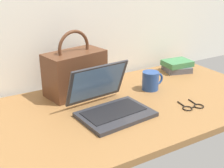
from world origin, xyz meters
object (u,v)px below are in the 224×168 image
(handbag, at_px, (75,72))
(book_stack, at_px, (177,66))
(laptop, at_px, (109,103))
(coffee_mug, at_px, (151,80))
(eyeglasses, at_px, (193,107))

(handbag, distance_m, book_stack, 0.69)
(laptop, relative_size, handbag, 1.00)
(coffee_mug, height_order, eyeglasses, coffee_mug)
(laptop, bearing_deg, eyeglasses, -24.00)
(laptop, xyz_separation_m, eyeglasses, (0.36, -0.16, -0.04))
(handbag, bearing_deg, laptop, -81.63)
(eyeglasses, xyz_separation_m, handbag, (-0.40, 0.44, 0.11))
(eyeglasses, relative_size, handbag, 0.35)
(laptop, bearing_deg, handbag, 98.37)
(eyeglasses, distance_m, book_stack, 0.52)
(laptop, relative_size, coffee_mug, 2.58)
(coffee_mug, xyz_separation_m, book_stack, (0.32, 0.15, -0.02))
(coffee_mug, bearing_deg, eyeglasses, -83.07)
(eyeglasses, height_order, handbag, handbag)
(laptop, xyz_separation_m, handbag, (-0.04, 0.28, 0.07))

